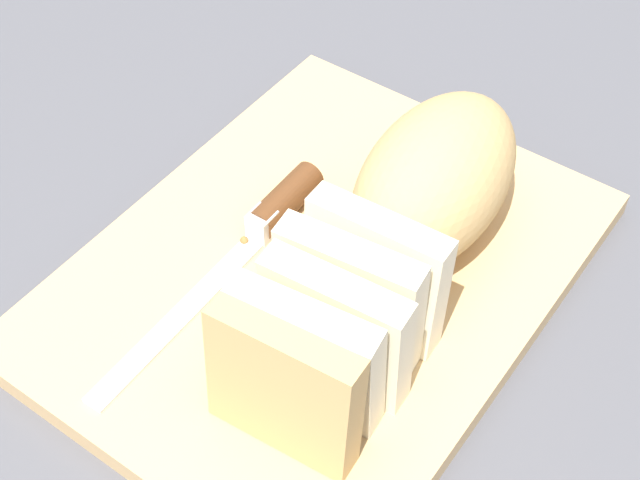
# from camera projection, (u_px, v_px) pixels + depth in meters

# --- Properties ---
(ground_plane) EXTENTS (3.00, 3.00, 0.00)m
(ground_plane) POSITION_uv_depth(u_px,v_px,m) (320.00, 284.00, 0.72)
(ground_plane) COLOR #4C4C51
(cutting_board) EXTENTS (0.42, 0.32, 0.02)m
(cutting_board) POSITION_uv_depth(u_px,v_px,m) (320.00, 275.00, 0.71)
(cutting_board) COLOR tan
(cutting_board) RESTS_ON ground_plane
(bread_loaf) EXTENTS (0.32, 0.13, 0.10)m
(bread_loaf) POSITION_uv_depth(u_px,v_px,m) (400.00, 230.00, 0.66)
(bread_loaf) COLOR tan
(bread_loaf) RESTS_ON cutting_board
(bread_knife) EXTENTS (0.25, 0.03, 0.03)m
(bread_knife) POSITION_uv_depth(u_px,v_px,m) (268.00, 220.00, 0.72)
(bread_knife) COLOR silver
(bread_knife) RESTS_ON cutting_board
(crumb_near_knife) EXTENTS (0.01, 0.01, 0.01)m
(crumb_near_knife) POSITION_uv_depth(u_px,v_px,m) (244.00, 241.00, 0.71)
(crumb_near_knife) COLOR #996633
(crumb_near_knife) RESTS_ON cutting_board
(crumb_near_loaf) EXTENTS (0.00, 0.00, 0.00)m
(crumb_near_loaf) POSITION_uv_depth(u_px,v_px,m) (264.00, 266.00, 0.70)
(crumb_near_loaf) COLOR #996633
(crumb_near_loaf) RESTS_ON cutting_board
(crumb_stray_left) EXTENTS (0.01, 0.01, 0.01)m
(crumb_stray_left) POSITION_uv_depth(u_px,v_px,m) (395.00, 264.00, 0.70)
(crumb_stray_left) COLOR #996633
(crumb_stray_left) RESTS_ON cutting_board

